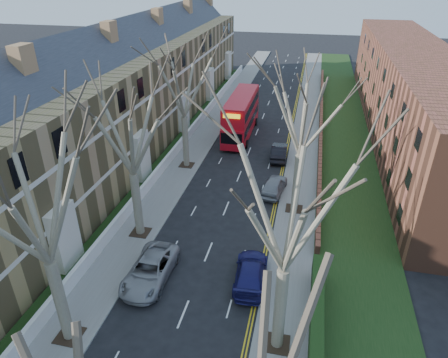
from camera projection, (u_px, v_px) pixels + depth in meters
The scene contains 16 objects.
pavement_left at pixel (210, 128), 50.75m from camera, with size 3.00×102.00×0.12m, color slate.
pavement_right at pixel (306, 136), 48.44m from camera, with size 3.00×102.00×0.12m, color slate.
terrace_left at pixel (122, 101), 42.74m from camera, with size 9.70×78.00×13.60m.
flats_right at pixel (409, 92), 47.33m from camera, with size 13.97×54.00×10.00m.
front_wall_left at pixel (178, 147), 43.93m from camera, with size 0.30×78.00×1.00m.
grass_verge_right at pixel (344, 138), 47.54m from camera, with size 6.00×102.00×0.06m.
tree_left_mid at pixel (31, 190), 17.85m from camera, with size 10.50×10.50×14.71m.
tree_left_far at pixel (127, 121), 26.58m from camera, with size 10.15×10.15×14.22m.
tree_left_dist at pixel (182, 73), 36.73m from camera, with size 10.50×10.50×14.71m.
tree_right_mid at pixel (290, 196), 17.38m from camera, with size 10.50×10.50×14.71m.
tree_right_far at pixel (304, 105), 29.54m from camera, with size 10.15×10.15×14.22m.
double_decker_bus at pixel (241, 116), 47.66m from camera, with size 2.96×11.52×4.79m.
car_left_far at pixel (150, 270), 26.19m from camera, with size 2.56×5.55×1.54m, color gray.
car_right_near at pixel (251, 272), 26.04m from camera, with size 2.03×5.00×1.45m, color navy.
car_right_mid at pixel (274, 185), 36.17m from camera, with size 1.77×4.40×1.50m, color gray.
car_right_far at pixel (279, 152), 42.58m from camera, with size 1.62×4.64×1.53m, color black.
Camera 1 is at (6.13, -7.19, 18.51)m, focal length 32.00 mm.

